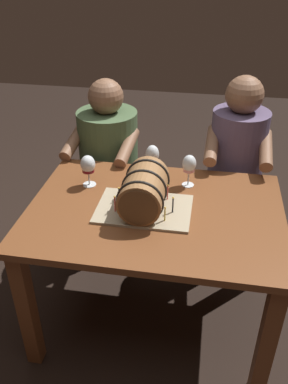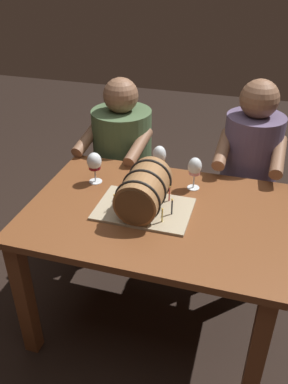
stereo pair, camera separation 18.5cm
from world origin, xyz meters
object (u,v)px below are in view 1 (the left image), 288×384
(dining_table, at_px, (155,229))
(wine_glass_amber, at_px, (152,156))
(barrel_cake, at_px, (144,192))
(wine_glass_rose, at_px, (189,165))
(wine_glass_red, at_px, (88,166))
(person_seated_right, at_px, (233,181))
(person_seated_left, at_px, (109,171))

(dining_table, height_order, wine_glass_amber, wine_glass_amber)
(barrel_cake, height_order, wine_glass_rose, barrel_cake)
(wine_glass_red, relative_size, person_seated_right, 0.14)
(person_seated_left, height_order, person_seated_right, person_seated_right)
(dining_table, distance_m, person_seated_right, 0.77)
(wine_glass_amber, relative_size, wine_glass_red, 1.11)
(person_seated_left, bearing_deg, barrel_cake, -62.85)
(dining_table, bearing_deg, wine_glass_red, 156.00)
(barrel_cake, distance_m, wine_glass_amber, 0.32)
(wine_glass_rose, height_order, wine_glass_red, wine_glass_rose)
(person_seated_right, bearing_deg, barrel_cake, -123.50)
(barrel_cake, xyz_separation_m, person_seated_right, (0.44, 0.67, -0.28))
(dining_table, height_order, wine_glass_rose, wine_glass_rose)
(wine_glass_red, xyz_separation_m, person_seated_right, (0.76, 0.49, -0.29))
(barrel_cake, bearing_deg, dining_table, 17.22)
(wine_glass_red, bearing_deg, wine_glass_rose, 9.40)
(dining_table, xyz_separation_m, person_seated_right, (0.39, 0.65, -0.06))
(wine_glass_amber, distance_m, wine_glass_rose, 0.20)
(wine_glass_rose, height_order, person_seated_left, person_seated_left)
(person_seated_right, bearing_deg, wine_glass_amber, -141.94)
(wine_glass_rose, xyz_separation_m, wine_glass_red, (-0.50, -0.08, -0.00))
(barrel_cake, bearing_deg, wine_glass_red, 150.60)
(wine_glass_amber, height_order, person_seated_left, person_seated_left)
(wine_glass_red, height_order, person_seated_left, person_seated_left)
(wine_glass_amber, bearing_deg, barrel_cake, -88.08)
(person_seated_left, distance_m, person_seated_right, 0.79)
(wine_glass_rose, bearing_deg, dining_table, -118.68)
(person_seated_left, bearing_deg, wine_glass_amber, -46.87)
(person_seated_right, bearing_deg, person_seated_left, 179.98)
(wine_glass_rose, xyz_separation_m, person_seated_left, (-0.53, 0.41, -0.31))
(wine_glass_amber, bearing_deg, wine_glass_rose, -14.50)
(barrel_cake, xyz_separation_m, wine_glass_red, (-0.32, 0.18, 0.01))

